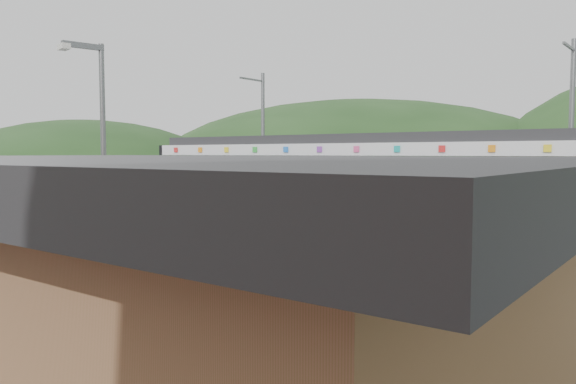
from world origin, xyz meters
The scene contains 9 objects.
ground centered at (0.00, 0.00, 0.00)m, with size 120.00×120.00×0.00m, color #4C4C4F.
hills centered at (6.19, 5.29, 0.00)m, with size 146.00×149.00×26.00m.
platform centered at (0.00, 3.30, 0.15)m, with size 26.00×3.20×0.30m, color #9E9E99.
yellow_line centered at (0.00, 2.00, 0.30)m, with size 26.00×0.10×0.01m, color yellow.
train centered at (0.16, 6.00, 2.06)m, with size 20.44×3.01×3.74m.
catenary_mast_west centered at (-7.00, 8.56, 3.65)m, with size 0.18×1.80×7.00m.
catenary_mast_east centered at (7.00, 8.56, 3.65)m, with size 0.18×1.80×7.00m.
station_shelter centered at (6.00, -9.01, 1.55)m, with size 9.20×6.20×3.00m.
lamp_post centered at (-0.12, -5.56, 3.29)m, with size 0.38×1.01×5.49m.
Camera 1 is at (10.95, -13.14, 3.05)m, focal length 35.00 mm.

